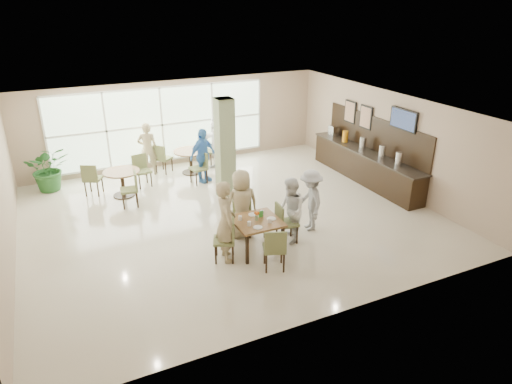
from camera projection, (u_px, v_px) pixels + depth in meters
name	position (u px, v px, depth m)	size (l,w,h in m)	color
ground	(229.00, 216.00, 11.84)	(10.00, 10.00, 0.00)	beige
room_shell	(228.00, 153.00, 11.16)	(10.00, 10.00, 10.00)	white
window_bank	(162.00, 125.00, 14.79)	(7.00, 0.04, 7.00)	silver
column	(225.00, 149.00, 12.44)	(0.45, 0.45, 2.80)	#6E7C56
main_table	(257.00, 224.00, 9.97)	(1.00, 1.00, 0.75)	brown
round_table_left	(122.00, 178.00, 12.81)	(1.01, 1.01, 0.75)	brown
round_table_right	(191.00, 156.00, 14.50)	(1.08, 1.08, 0.75)	brown
chairs_main_table	(257.00, 231.00, 10.05)	(2.15, 2.20, 0.95)	#63693A
chairs_table_left	(122.00, 180.00, 12.88)	(1.97, 1.81, 0.95)	#63693A
chairs_table_right	(190.00, 159.00, 14.53)	(2.16, 2.05, 0.95)	#63693A
tabletop_clutter	(258.00, 218.00, 9.91)	(0.78, 0.80, 0.21)	white
buffet_counter	(365.00, 164.00, 13.88)	(0.64, 4.70, 1.95)	black
wall_tv	(403.00, 119.00, 12.43)	(0.06, 1.00, 0.58)	black
framed_art_a	(366.00, 117.00, 13.88)	(0.05, 0.55, 0.70)	black
framed_art_b	(350.00, 112.00, 14.54)	(0.05, 0.55, 0.70)	black
potted_plant	(49.00, 168.00, 13.17)	(1.21, 1.21, 1.34)	#245A24
teen_left	(226.00, 221.00, 9.56)	(0.66, 0.43, 1.80)	tan
teen_far	(242.00, 204.00, 10.53)	(0.81, 0.44, 1.65)	tan
teen_right	(290.00, 211.00, 10.33)	(0.75, 0.58, 1.54)	white
teen_standing	(310.00, 200.00, 10.88)	(0.99, 0.57, 1.53)	#9D9D9F
adult_a	(203.00, 156.00, 13.71)	(0.97, 0.55, 1.66)	#4481CC
adult_b	(218.00, 143.00, 14.72)	(1.63, 0.70, 1.76)	white
adult_standing	(148.00, 149.00, 14.27)	(0.61, 0.40, 1.69)	tan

